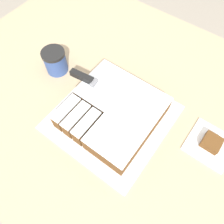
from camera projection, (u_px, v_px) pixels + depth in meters
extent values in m
plane|color=#9E9384|center=(112.00, 162.00, 1.66)|extent=(8.00, 8.00, 0.00)
cube|color=tan|center=(112.00, 139.00, 1.25)|extent=(1.40, 1.10, 0.93)
cube|color=white|center=(112.00, 117.00, 0.79)|extent=(0.39, 0.39, 0.01)
cube|color=brown|center=(122.00, 101.00, 0.79)|extent=(0.30, 0.18, 0.06)
cube|color=white|center=(122.00, 95.00, 0.76)|extent=(0.30, 0.18, 0.01)
cube|color=brown|center=(113.00, 144.00, 0.71)|extent=(0.16, 0.12, 0.06)
cube|color=white|center=(113.00, 140.00, 0.68)|extent=(0.16, 0.12, 0.01)
cube|color=brown|center=(67.00, 113.00, 0.76)|extent=(0.04, 0.12, 0.06)
cube|color=white|center=(65.00, 108.00, 0.73)|extent=(0.04, 0.12, 0.01)
cube|color=brown|center=(77.00, 120.00, 0.75)|extent=(0.04, 0.12, 0.06)
cube|color=white|center=(76.00, 115.00, 0.72)|extent=(0.04, 0.12, 0.01)
cube|color=brown|center=(87.00, 127.00, 0.74)|extent=(0.04, 0.12, 0.06)
cube|color=white|center=(86.00, 122.00, 0.70)|extent=(0.04, 0.12, 0.01)
cube|color=silver|center=(116.00, 94.00, 0.75)|extent=(0.19, 0.05, 0.00)
cube|color=slate|center=(94.00, 83.00, 0.77)|extent=(0.02, 0.03, 0.02)
cube|color=black|center=(82.00, 76.00, 0.78)|extent=(0.09, 0.03, 0.02)
cylinder|color=#334C8C|center=(56.00, 62.00, 0.87)|extent=(0.09, 0.09, 0.09)
cylinder|color=black|center=(53.00, 53.00, 0.83)|extent=(0.09, 0.09, 0.01)
cube|color=white|center=(210.00, 144.00, 0.74)|extent=(0.15, 0.15, 0.01)
cube|color=brown|center=(212.00, 142.00, 0.73)|extent=(0.06, 0.06, 0.03)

